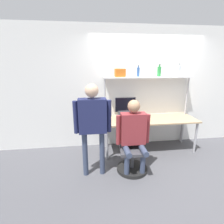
# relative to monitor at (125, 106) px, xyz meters

# --- Properties ---
(ground_plane) EXTENTS (12.00, 12.00, 0.00)m
(ground_plane) POSITION_rel_monitor_xyz_m (0.49, -0.61, -0.98)
(ground_plane) COLOR #4C4C51
(wall_back) EXTENTS (8.00, 0.06, 2.70)m
(wall_back) POSITION_rel_monitor_xyz_m (0.49, 0.15, 0.37)
(wall_back) COLOR white
(wall_back) RESTS_ON ground_plane
(desk) EXTENTS (2.05, 0.71, 0.73)m
(desk) POSITION_rel_monitor_xyz_m (0.49, -0.23, -0.32)
(desk) COLOR tan
(desk) RESTS_ON ground_plane
(shelf_unit) EXTENTS (1.95, 0.25, 1.63)m
(shelf_unit) POSITION_rel_monitor_xyz_m (0.49, -0.01, 0.42)
(shelf_unit) COLOR white
(shelf_unit) RESTS_ON ground_plane
(monitor) EXTENTS (0.48, 0.17, 0.45)m
(monitor) POSITION_rel_monitor_xyz_m (0.00, 0.00, 0.00)
(monitor) COLOR #B7B7BC
(monitor) RESTS_ON desk
(laptop) EXTENTS (0.29, 0.24, 0.23)m
(laptop) POSITION_rel_monitor_xyz_m (-0.07, -0.38, -0.19)
(laptop) COLOR #333338
(laptop) RESTS_ON desk
(cell_phone) EXTENTS (0.07, 0.15, 0.01)m
(cell_phone) POSITION_rel_monitor_xyz_m (0.15, -0.38, -0.25)
(cell_phone) COLOR black
(cell_phone) RESTS_ON desk
(office_chair) EXTENTS (0.56, 0.56, 0.90)m
(office_chair) POSITION_rel_monitor_xyz_m (-0.05, -0.96, -0.71)
(office_chair) COLOR black
(office_chair) RESTS_ON ground_plane
(person_seated) EXTENTS (0.60, 0.47, 1.32)m
(person_seated) POSITION_rel_monitor_xyz_m (-0.06, -1.00, -0.21)
(person_seated) COLOR #38425B
(person_seated) RESTS_ON ground_plane
(person_standing) EXTENTS (0.62, 0.22, 1.61)m
(person_standing) POSITION_rel_monitor_xyz_m (-0.76, -1.01, 0.05)
(person_standing) COLOR #38425B
(person_standing) RESTS_ON ground_plane
(bottle_clear) EXTENTS (0.07, 0.07, 0.27)m
(bottle_clear) POSITION_rel_monitor_xyz_m (1.19, -0.01, 0.76)
(bottle_clear) COLOR silver
(bottle_clear) RESTS_ON shelf_unit
(bottle_blue) EXTENTS (0.06, 0.06, 0.24)m
(bottle_blue) POSITION_rel_monitor_xyz_m (0.26, -0.01, 0.74)
(bottle_blue) COLOR #335999
(bottle_blue) RESTS_ON shelf_unit
(bottle_green) EXTENTS (0.08, 0.08, 0.26)m
(bottle_green) POSITION_rel_monitor_xyz_m (0.73, -0.01, 0.75)
(bottle_green) COLOR #2D8C3F
(bottle_green) RESTS_ON shelf_unit
(storage_box) EXTENTS (0.21, 0.17, 0.17)m
(storage_box) POSITION_rel_monitor_xyz_m (-0.13, -0.01, 0.73)
(storage_box) COLOR #D1661E
(storage_box) RESTS_ON shelf_unit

